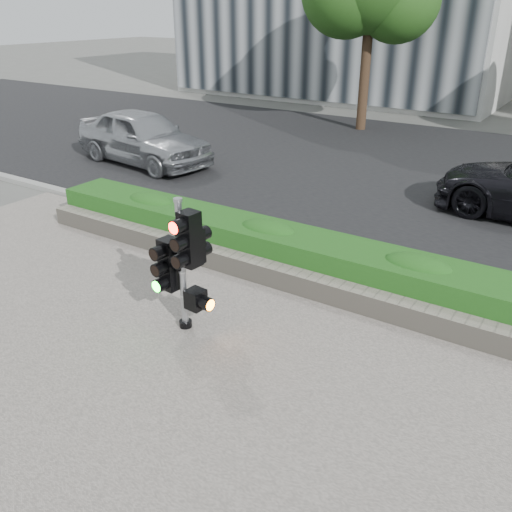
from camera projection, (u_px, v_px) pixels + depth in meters
name	position (u px, v px, depth m)	size (l,w,h in m)	color
ground	(243.00, 353.00, 7.34)	(120.00, 120.00, 0.00)	#51514C
sidewalk	(103.00, 473.00, 5.43)	(16.00, 11.00, 0.03)	#9E9389
road	(447.00, 176.00, 14.94)	(60.00, 13.00, 0.02)	black
curb	(342.00, 264.00, 9.71)	(60.00, 0.25, 0.12)	gray
stone_wall	(309.00, 285.00, 8.70)	(12.00, 0.32, 0.34)	gray
hedge	(328.00, 261.00, 9.12)	(12.00, 1.00, 0.68)	#348729
traffic_signal	(184.00, 259.00, 7.44)	(0.69, 0.52, 1.96)	black
car_silver	(143.00, 137.00, 15.79)	(1.84, 4.58, 1.56)	#A4A6AB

